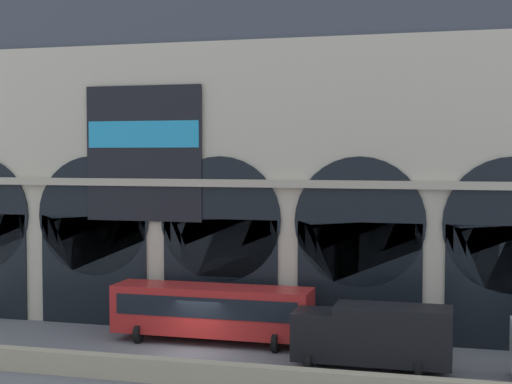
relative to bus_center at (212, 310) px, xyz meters
The scene contains 5 objects.
ground_plane 3.05m from the bus_center, 97.45° to the right, with size 200.00×200.00×0.00m, color slate.
quay_parapet_wall 7.60m from the bus_center, 92.45° to the right, with size 90.00×0.70×1.07m, color #BCAD8C.
station_building 9.83m from the bus_center, 93.43° to the left, with size 49.75×5.17×21.24m.
bus_center is the anchor object (origin of this frame).
box_truck_mideast 9.66m from the bus_center, 18.50° to the right, with size 7.50×2.91×3.12m.
Camera 1 is at (13.46, -36.94, 10.29)m, focal length 53.79 mm.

